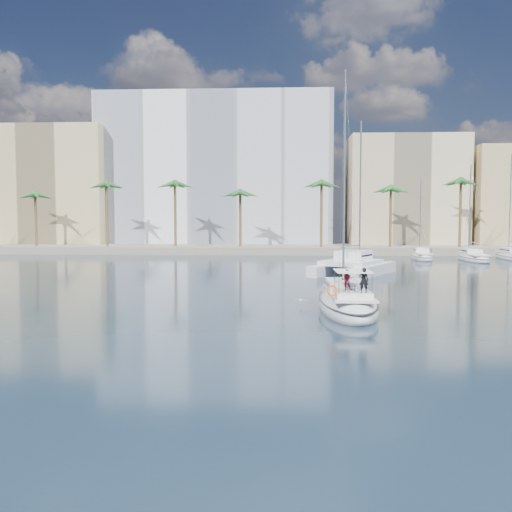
{
  "coord_description": "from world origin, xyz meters",
  "views": [
    {
      "loc": [
        0.89,
        -34.1,
        6.14
      ],
      "look_at": [
        -0.98,
        1.5,
        3.62
      ],
      "focal_mm": 40.0,
      "sensor_mm": 36.0,
      "label": 1
    }
  ],
  "objects": [
    {
      "name": "main_sloop",
      "position": [
        4.87,
        2.65,
        0.52
      ],
      "size": [
        3.78,
        11.32,
        16.72
      ],
      "rotation": [
        0.0,
        0.0,
        0.02
      ],
      "color": "silver",
      "rests_on": "ground"
    },
    {
      "name": "catamaran",
      "position": [
        7.9,
        25.76,
        1.12
      ],
      "size": [
        10.17,
        12.25,
        16.13
      ],
      "rotation": [
        0.0,
        0.0,
        -0.51
      ],
      "color": "silver",
      "rests_on": "ground"
    },
    {
      "name": "quay",
      "position": [
        0.0,
        61.0,
        0.6
      ],
      "size": [
        120.0,
        14.0,
        1.2
      ],
      "primitive_type": "cube",
      "color": "gray",
      "rests_on": "ground"
    },
    {
      "name": "moored_yacht_a",
      "position": [
        20.0,
        47.0,
        0.0
      ],
      "size": [
        3.37,
        9.52,
        11.9
      ],
      "primitive_type": null,
      "rotation": [
        0.0,
        0.0,
        -0.07
      ],
      "color": "silver",
      "rests_on": "ground"
    },
    {
      "name": "ground",
      "position": [
        0.0,
        0.0,
        0.0
      ],
      "size": [
        160.0,
        160.0,
        0.0
      ],
      "primitive_type": "plane",
      "color": "black",
      "rests_on": "ground"
    },
    {
      "name": "moored_yacht_b",
      "position": [
        26.5,
        45.0,
        0.0
      ],
      "size": [
        3.32,
        10.83,
        13.72
      ],
      "primitive_type": null,
      "rotation": [
        0.0,
        0.0,
        -0.02
      ],
      "color": "silver",
      "rests_on": "ground"
    },
    {
      "name": "building_modern",
      "position": [
        -12.0,
        73.0,
        14.0
      ],
      "size": [
        42.0,
        16.0,
        28.0
      ],
      "primitive_type": "cube",
      "color": "white",
      "rests_on": "ground"
    },
    {
      "name": "palm_right",
      "position": [
        34.0,
        57.0,
        10.28
      ],
      "size": [
        3.6,
        3.6,
        12.3
      ],
      "color": "brown",
      "rests_on": "ground"
    },
    {
      "name": "palm_centre",
      "position": [
        0.0,
        57.0,
        10.28
      ],
      "size": [
        3.6,
        3.6,
        12.3
      ],
      "color": "brown",
      "rests_on": "ground"
    },
    {
      "name": "seagull",
      "position": [
        1.91,
        4.52,
        0.39
      ],
      "size": [
        0.95,
        0.41,
        0.17
      ],
      "color": "silver",
      "rests_on": "ground"
    },
    {
      "name": "palm_left",
      "position": [
        -34.0,
        57.0,
        10.28
      ],
      "size": [
        3.6,
        3.6,
        12.3
      ],
      "color": "brown",
      "rests_on": "ground"
    },
    {
      "name": "building_tan_left",
      "position": [
        -42.0,
        69.0,
        11.0
      ],
      "size": [
        22.0,
        14.0,
        22.0
      ],
      "primitive_type": "cube",
      "color": "tan",
      "rests_on": "ground"
    },
    {
      "name": "building_beige",
      "position": [
        22.0,
        70.0,
        10.0
      ],
      "size": [
        20.0,
        14.0,
        20.0
      ],
      "primitive_type": "cube",
      "color": "beige",
      "rests_on": "ground"
    }
  ]
}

